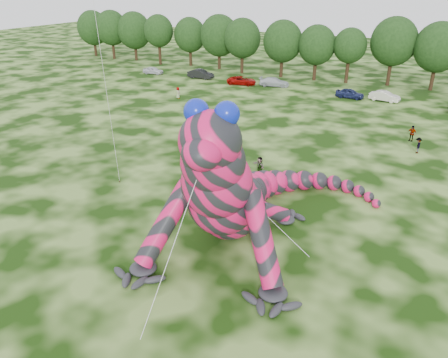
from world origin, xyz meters
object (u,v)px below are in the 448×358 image
tree_8 (316,53)px  tree_11 (437,57)px  spectator_5 (260,166)px  spectator_3 (412,133)px  tree_10 (392,52)px  tree_0 (94,33)px  flying_kite (93,2)px  tree_3 (159,40)px  tree_9 (349,56)px  tree_5 (219,42)px  tree_1 (112,35)px  tree_4 (190,42)px  inflatable_gecko (236,159)px  car_4 (350,93)px  tree_7 (282,49)px  spectator_2 (418,145)px  spectator_0 (207,129)px  car_0 (153,70)px  car_2 (242,81)px  car_3 (274,82)px  tree_6 (242,46)px  car_1 (201,74)px  tree_2 (135,36)px  spectator_1 (223,134)px  car_5 (385,96)px  spectator_4 (178,93)px

tree_8 → tree_11: bearing=3.8°
spectator_5 → spectator_3: bearing=87.9°
tree_10 → spectator_5: size_ratio=6.34×
tree_0 → spectator_5: (57.74, -42.38, -3.93)m
flying_kite → tree_3: size_ratio=1.70×
tree_9 → spectator_3: 28.38m
tree_3 → tree_5: tree_5 is taller
tree_1 → tree_4: tree_1 is taller
inflatable_gecko → tree_8: 49.97m
inflatable_gecko → car_4: (-1.29, 39.60, -4.42)m
tree_7 → tree_9: bearing=2.8°
inflatable_gecko → spectator_2: inflatable_gecko is taller
tree_10 → spectator_0: bearing=-110.4°
tree_4 → spectator_3: 51.06m
car_0 → flying_kite: bearing=-152.2°
spectator_0 → car_2: bearing=-101.4°
spectator_3 → car_0: bearing=178.2°
spectator_2 → spectator_0: size_ratio=0.86×
tree_9 → tree_7: bearing=-177.2°
tree_11 → car_3: 24.25m
tree_9 → spectator_2: tree_9 is taller
tree_6 → tree_9: size_ratio=1.09×
car_1 → car_4: car_1 is taller
car_3 → tree_2: bearing=64.1°
tree_3 → tree_6: (18.16, -0.38, 0.03)m
tree_8 → spectator_1: size_ratio=4.81×
tree_4 → tree_10: 37.04m
tree_0 → tree_7: 44.54m
car_5 → spectator_3: bearing=-153.0°
tree_2 → car_4: (46.95, -11.24, -4.14)m
tree_0 → spectator_4: size_ratio=5.93×
tree_2 → tree_10: tree_10 is taller
tree_2 → tree_8: (38.80, -1.78, -0.35)m
tree_1 → tree_8: bearing=-1.4°
spectator_1 → spectator_0: size_ratio=1.01×
tree_1 → car_4: (52.29, -10.53, -4.23)m
tree_1 → flying_kite: bearing=-49.4°
tree_6 → car_5: (26.16, -8.57, -4.06)m
tree_6 → spectator_0: 35.70m
tree_2 → tree_1: bearing=-172.4°
tree_10 → spectator_3: (6.48, -26.31, -4.41)m
tree_5 → car_3: bearing=-31.3°
tree_0 → tree_6: bearing=-3.9°
flying_kite → spectator_3: 33.87m
car_3 → spectator_0: spectator_0 is taller
tree_2 → car_3: size_ratio=2.06×
tree_3 → tree_8: bearing=-0.1°
tree_4 → tree_9: (30.71, -1.37, -0.19)m
tree_9 → spectator_1: size_ratio=4.67×
tree_10 → inflatable_gecko: bearing=-92.4°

